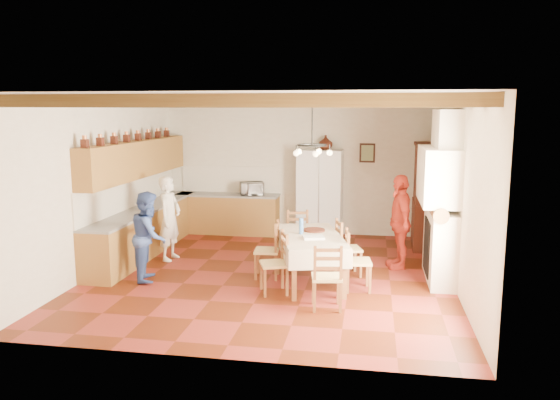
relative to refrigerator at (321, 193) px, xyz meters
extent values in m
cube|color=#4F1B0A|center=(-0.55, -3.05, -0.97)|extent=(6.00, 6.50, 0.02)
cube|color=silver|center=(-0.55, -3.05, 2.05)|extent=(6.00, 6.50, 0.02)
cube|color=beige|center=(-0.55, 0.21, 0.54)|extent=(6.00, 0.02, 3.00)
cube|color=beige|center=(-0.55, -6.31, 0.54)|extent=(6.00, 0.02, 3.00)
cube|color=beige|center=(-3.56, -3.05, 0.54)|extent=(0.02, 6.50, 3.00)
cube|color=beige|center=(2.46, -3.05, 0.54)|extent=(0.02, 6.50, 3.00)
cube|color=brown|center=(-3.25, -2.00, -0.53)|extent=(0.60, 4.30, 0.86)
cube|color=brown|center=(-2.10, -0.10, -0.53)|extent=(2.30, 0.60, 0.86)
cube|color=slate|center=(-3.25, -2.00, -0.08)|extent=(0.62, 4.30, 0.04)
cube|color=slate|center=(-2.10, -0.10, -0.08)|extent=(2.34, 0.62, 0.04)
cube|color=white|center=(-3.54, -2.00, 0.24)|extent=(0.03, 4.30, 0.60)
cube|color=white|center=(-2.10, 0.18, 0.24)|extent=(2.30, 0.03, 0.60)
cube|color=brown|center=(-3.38, -2.00, 0.89)|extent=(0.35, 4.20, 0.70)
cube|color=black|center=(1.00, 0.18, 0.89)|extent=(0.34, 0.03, 0.42)
cube|color=white|center=(0.00, 0.00, 0.00)|extent=(1.00, 0.83, 1.92)
cube|color=beige|center=(0.17, -3.39, -0.19)|extent=(1.38, 2.00, 0.05)
cube|color=brown|center=(0.02, -4.27, -0.59)|extent=(0.09, 0.09, 0.75)
cube|color=brown|center=(0.74, -4.07, -0.59)|extent=(0.09, 0.09, 0.75)
cube|color=brown|center=(-0.41, -2.70, -0.59)|extent=(0.09, 0.09, 0.75)
cube|color=brown|center=(0.32, -2.51, -0.59)|extent=(0.09, 0.09, 0.75)
torus|color=black|center=(0.17, -3.39, 1.29)|extent=(0.47, 0.47, 0.03)
imported|color=silver|center=(-2.59, -2.44, -0.17)|extent=(0.45, 0.62, 1.58)
imported|color=#3A559F|center=(-2.49, -3.65, -0.22)|extent=(0.73, 0.85, 1.48)
imported|color=red|center=(1.62, -2.25, -0.12)|extent=(0.57, 1.04, 1.68)
imported|color=silver|center=(-1.53, -0.10, 0.08)|extent=(0.59, 0.49, 0.28)
imported|color=#37160D|center=(0.10, 0.00, 1.12)|extent=(0.36, 0.36, 0.32)
camera|label=1|loc=(1.10, -11.93, 1.86)|focal=35.00mm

